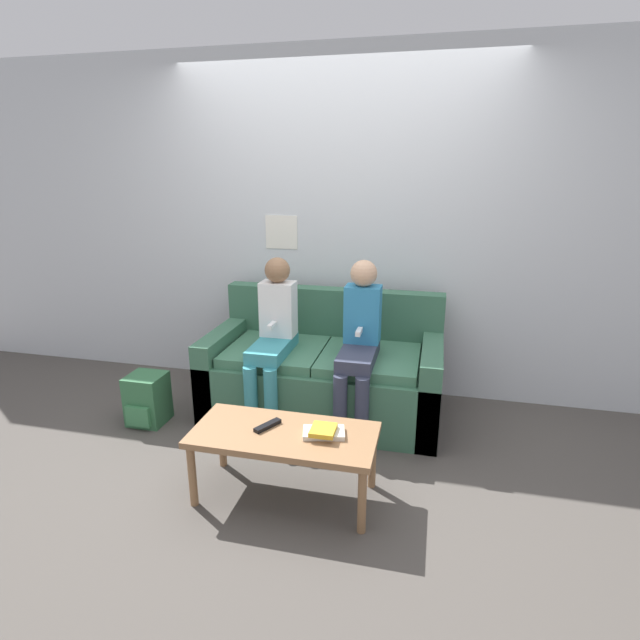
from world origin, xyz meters
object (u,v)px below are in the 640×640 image
Objects in this scene: coffee_table at (284,440)px; person_right at (359,339)px; couch at (324,374)px; person_left at (273,333)px; backpack at (147,399)px; tv_remote at (268,426)px.

person_right is at bearing 72.38° from coffee_table.
person_left reaches higher than couch.
backpack is at bearing 154.41° from coffee_table.
person_right is at bearing 94.82° from tv_remote.
couch is at bearing 145.92° from person_right.
person_right is 1.57m from backpack.
coffee_table is 0.94m from person_right.
tv_remote reaches higher than coffee_table.
tv_remote is 1.25m from backpack.
coffee_table is at bearing -107.62° from person_right.
couch is 9.93× the size of tv_remote.
person_right reaches higher than coffee_table.
tv_remote is (-0.09, -1.01, 0.11)m from couch.
couch reaches higher than tv_remote.
couch is 1.43× the size of person_right.
person_left is 0.99× the size of person_right.
coffee_table is 1.34m from backpack.
person_right reaches higher than person_left.
coffee_table is at bearing 14.08° from tv_remote.
tv_remote is at bearing -94.94° from couch.
coffee_table reaches higher than backpack.
person_left is at bearing -179.85° from person_right.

